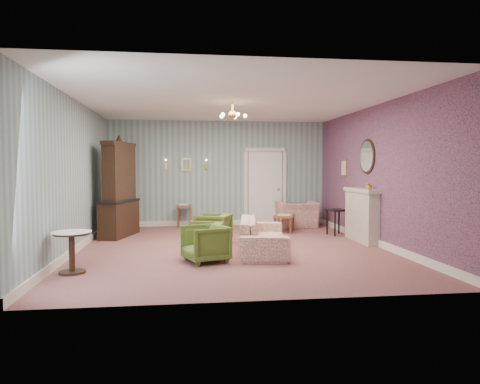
{
  "coord_description": "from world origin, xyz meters",
  "views": [
    {
      "loc": [
        -0.94,
        -8.58,
        1.6
      ],
      "look_at": [
        0.2,
        0.4,
        1.1
      ],
      "focal_mm": 32.56,
      "sensor_mm": 36.0,
      "label": 1
    }
  ],
  "objects": [
    {
      "name": "wall_front",
      "position": [
        0.0,
        -3.5,
        1.45
      ],
      "size": [
        6.0,
        0.0,
        6.0
      ],
      "primitive_type": "plane",
      "rotation": [
        -1.57,
        0.0,
        0.0
      ],
      "color": "gray",
      "rests_on": "ground"
    },
    {
      "name": "sofa_chintz",
      "position": [
        0.53,
        -0.46,
        0.43
      ],
      "size": [
        0.96,
        2.25,
        0.85
      ],
      "primitive_type": "imported",
      "rotation": [
        0.0,
        0.0,
        1.42
      ],
      "color": "#A54242",
      "rests_on": "floor"
    },
    {
      "name": "oval_mirror",
      "position": [
        2.96,
        0.4,
        1.85
      ],
      "size": [
        0.04,
        0.76,
        0.84
      ],
      "primitive_type": null,
      "color": "white",
      "rests_on": "wall_right"
    },
    {
      "name": "floor",
      "position": [
        0.0,
        0.0,
        0.0
      ],
      "size": [
        7.0,
        7.0,
        0.0
      ],
      "primitive_type": "plane",
      "color": "#925855",
      "rests_on": "ground"
    },
    {
      "name": "fireplace",
      "position": [
        2.86,
        0.4,
        0.58
      ],
      "size": [
        0.3,
        1.4,
        1.16
      ],
      "primitive_type": null,
      "color": "beige",
      "rests_on": "floor"
    },
    {
      "name": "framed_print",
      "position": [
        2.97,
        1.75,
        1.6
      ],
      "size": [
        0.04,
        0.34,
        0.42
      ],
      "primitive_type": null,
      "color": "gold",
      "rests_on": "wall_right"
    },
    {
      "name": "sconce_left",
      "position": [
        -1.45,
        3.44,
        1.7
      ],
      "size": [
        0.16,
        0.12,
        0.3
      ],
      "primitive_type": null,
      "color": "gold",
      "rests_on": "wall_back"
    },
    {
      "name": "olive_chair_b",
      "position": [
        -0.6,
        -0.59,
        0.33
      ],
      "size": [
        0.72,
        0.76,
        0.66
      ],
      "primitive_type": "imported",
      "rotation": [
        0.0,
        0.0,
        -1.79
      ],
      "color": "#506A25",
      "rests_on": "floor"
    },
    {
      "name": "olive_chair_c",
      "position": [
        -0.35,
        0.62,
        0.35
      ],
      "size": [
        0.84,
        0.86,
        0.7
      ],
      "primitive_type": "imported",
      "rotation": [
        0.0,
        0.0,
        -1.95
      ],
      "color": "#506A25",
      "rests_on": "floor"
    },
    {
      "name": "wall_right_floral",
      "position": [
        2.98,
        0.0,
        1.45
      ],
      "size": [
        0.0,
        7.0,
        7.0
      ],
      "primitive_type": "plane",
      "rotation": [
        1.57,
        0.0,
        -1.57
      ],
      "color": "#BA5D72",
      "rests_on": "ground"
    },
    {
      "name": "ceiling",
      "position": [
        0.0,
        0.0,
        2.9
      ],
      "size": [
        7.0,
        7.0,
        0.0
      ],
      "primitive_type": "plane",
      "rotation": [
        3.14,
        0.0,
        0.0
      ],
      "color": "white",
      "rests_on": "ground"
    },
    {
      "name": "chandelier",
      "position": [
        0.0,
        0.0,
        2.63
      ],
      "size": [
        0.56,
        0.56,
        0.36
      ],
      "primitive_type": null,
      "color": "gold",
      "rests_on": "ceiling"
    },
    {
      "name": "wall_back",
      "position": [
        0.0,
        3.5,
        1.45
      ],
      "size": [
        6.0,
        0.0,
        6.0
      ],
      "primitive_type": "plane",
      "rotation": [
        1.57,
        0.0,
        0.0
      ],
      "color": "gray",
      "rests_on": "ground"
    },
    {
      "name": "pedestal_table",
      "position": [
        -2.65,
        -1.78,
        0.32
      ],
      "size": [
        0.75,
        0.75,
        0.65
      ],
      "primitive_type": null,
      "rotation": [
        0.0,
        0.0,
        0.34
      ],
      "color": "black",
      "rests_on": "floor"
    },
    {
      "name": "dresser",
      "position": [
        -2.47,
        1.8,
        1.17
      ],
      "size": [
        0.84,
        1.48,
        2.33
      ],
      "primitive_type": null,
      "rotation": [
        0.0,
        0.0,
        -0.27
      ],
      "color": "black",
      "rests_on": "floor"
    },
    {
      "name": "gilt_mirror_back",
      "position": [
        -0.9,
        3.46,
        1.7
      ],
      "size": [
        0.28,
        0.06,
        0.36
      ],
      "primitive_type": null,
      "color": "gold",
      "rests_on": "wall_back"
    },
    {
      "name": "side_table_black",
      "position": [
        2.65,
        1.34,
        0.31
      ],
      "size": [
        0.5,
        0.5,
        0.62
      ],
      "primitive_type": null,
      "rotation": [
        0.0,
        0.0,
        0.24
      ],
      "color": "black",
      "rests_on": "floor"
    },
    {
      "name": "sconce_right",
      "position": [
        -0.35,
        3.44,
        1.7
      ],
      "size": [
        0.16,
        0.12,
        0.3
      ],
      "primitive_type": null,
      "color": "gold",
      "rests_on": "wall_back"
    },
    {
      "name": "olive_chair_a",
      "position": [
        -0.6,
        -1.23,
        0.35
      ],
      "size": [
        0.82,
        0.85,
        0.69
      ],
      "primitive_type": "imported",
      "rotation": [
        0.0,
        0.0,
        -1.22
      ],
      "color": "#506A25",
      "rests_on": "floor"
    },
    {
      "name": "door",
      "position": [
        1.3,
        3.46,
        1.08
      ],
      "size": [
        1.12,
        0.12,
        2.16
      ],
      "primitive_type": null,
      "color": "white",
      "rests_on": "floor"
    },
    {
      "name": "wall_right",
      "position": [
        3.0,
        0.0,
        1.45
      ],
      "size": [
        0.0,
        7.0,
        7.0
      ],
      "primitive_type": "plane",
      "rotation": [
        1.57,
        0.0,
        -1.57
      ],
      "color": "gray",
      "rests_on": "ground"
    },
    {
      "name": "coffee_table",
      "position": [
        1.53,
        2.01,
        0.22
      ],
      "size": [
        0.73,
        0.96,
        0.43
      ],
      "primitive_type": null,
      "rotation": [
        0.0,
        0.0,
        -0.35
      ],
      "color": "brown",
      "rests_on": "floor"
    },
    {
      "name": "burgundy_cushion",
      "position": [
        2.03,
        2.72,
        0.48
      ],
      "size": [
        0.41,
        0.28,
        0.39
      ],
      "primitive_type": "cube",
      "rotation": [
        0.17,
        0.0,
        -0.35
      ],
      "color": "maroon",
      "rests_on": "wingback_chair"
    },
    {
      "name": "wingback_chair",
      "position": [
        2.08,
        2.87,
        0.46
      ],
      "size": [
        1.07,
        0.7,
        0.92
      ],
      "primitive_type": "imported",
      "rotation": [
        0.0,
        0.0,
        3.13
      ],
      "color": "#A54242",
      "rests_on": "floor"
    },
    {
      "name": "mantel_vase",
      "position": [
        2.84,
        0.0,
        1.23
      ],
      "size": [
        0.15,
        0.15,
        0.15
      ],
      "primitive_type": "imported",
      "color": "gold",
      "rests_on": "fireplace"
    },
    {
      "name": "wall_left",
      "position": [
        -3.0,
        0.0,
        1.45
      ],
      "size": [
        0.0,
        7.0,
        7.0
      ],
      "primitive_type": "plane",
      "rotation": [
        1.57,
        0.0,
        1.57
      ],
      "color": "gray",
      "rests_on": "ground"
    },
    {
      "name": "nesting_table",
      "position": [
        -0.97,
        3.11,
        0.33
      ],
      "size": [
        0.42,
        0.53,
        0.66
      ],
      "primitive_type": null,
      "rotation": [
        0.0,
        0.0,
        -0.05
      ],
      "color": "brown",
      "rests_on": "floor"
    }
  ]
}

